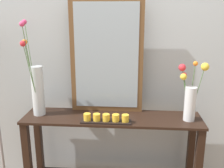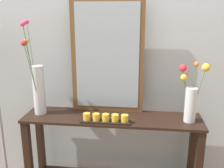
% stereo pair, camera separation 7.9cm
% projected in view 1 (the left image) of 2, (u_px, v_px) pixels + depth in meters
% --- Properties ---
extents(wall_back, '(6.40, 0.08, 2.70)m').
position_uv_depth(wall_back, '(115.00, 46.00, 2.24)').
color(wall_back, '#B2BCC1').
rests_on(wall_back, ground).
extents(console_table, '(1.45, 0.35, 0.81)m').
position_uv_depth(console_table, '(112.00, 152.00, 2.19)').
color(console_table, black).
rests_on(console_table, ground).
extents(mirror_leaning, '(0.60, 0.03, 0.94)m').
position_uv_depth(mirror_leaning, '(107.00, 57.00, 2.12)').
color(mirror_leaning, brown).
rests_on(mirror_leaning, console_table).
extents(tall_vase_left, '(0.19, 0.31, 0.77)m').
position_uv_depth(tall_vase_left, '(37.00, 87.00, 2.09)').
color(tall_vase_left, silver).
rests_on(tall_vase_left, console_table).
extents(vase_right, '(0.22, 0.14, 0.46)m').
position_uv_depth(vase_right, '(190.00, 96.00, 2.00)').
color(vase_right, silver).
rests_on(vase_right, console_table).
extents(candle_tray, '(0.39, 0.09, 0.07)m').
position_uv_depth(candle_tray, '(106.00, 119.00, 1.99)').
color(candle_tray, black).
rests_on(candle_tray, console_table).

